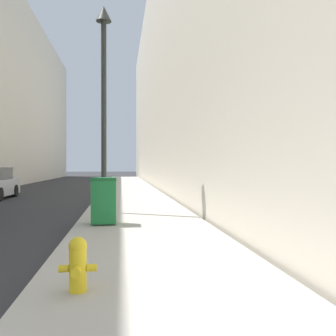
# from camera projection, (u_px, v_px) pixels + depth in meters

# --- Properties ---
(sidewalk_right) EXTENTS (3.49, 60.00, 0.14)m
(sidewalk_right) POSITION_uv_depth(u_px,v_px,m) (131.00, 194.00, 20.95)
(sidewalk_right) COLOR #ADA89E
(sidewalk_right) RESTS_ON ground
(building_right_stone) EXTENTS (12.00, 60.00, 17.27)m
(building_right_stone) POSITION_uv_depth(u_px,v_px,m) (227.00, 78.00, 29.81)
(building_right_stone) COLOR beige
(building_right_stone) RESTS_ON ground
(fire_hydrant) EXTENTS (0.45, 0.33, 0.66)m
(fire_hydrant) POSITION_uv_depth(u_px,v_px,m) (78.00, 263.00, 4.49)
(fire_hydrant) COLOR yellow
(fire_hydrant) RESTS_ON sidewalk_right
(trash_bin) EXTENTS (0.65, 0.60, 1.21)m
(trash_bin) POSITION_uv_depth(u_px,v_px,m) (104.00, 200.00, 9.67)
(trash_bin) COLOR #1E7538
(trash_bin) RESTS_ON sidewalk_right
(lamppost) EXTENTS (0.51, 0.51, 6.70)m
(lamppost) POSITION_uv_depth(u_px,v_px,m) (104.00, 85.00, 12.12)
(lamppost) COLOR #2D332D
(lamppost) RESTS_ON sidewalk_right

